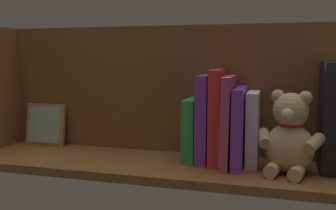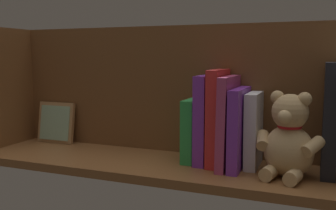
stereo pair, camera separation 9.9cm
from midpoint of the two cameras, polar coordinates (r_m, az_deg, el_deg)
ground_plane at (r=102.41cm, az=2.80°, el=-9.04°), size 112.28×27.52×2.20cm
shelf_back_panel at (r=109.69cm, az=4.82°, el=2.25°), size 112.28×1.50×36.23cm
shelf_side_divider at (r=126.98cm, az=-20.95°, el=2.47°), size 2.40×21.52×36.23cm
book_1 at (r=98.26cm, az=25.64°, el=-1.94°), size 3.13×12.97×26.26cm
teddy_bear at (r=93.51cm, az=20.41°, el=-4.88°), size 15.62×14.35×19.74cm
book_2 at (r=99.62cm, az=15.42°, el=-3.59°), size 3.12×12.06×18.67cm
book_3 at (r=97.64cm, az=13.42°, el=-3.39°), size 2.57×16.69×19.84cm
book_4 at (r=97.81cm, az=11.81°, el=-2.46°), size 2.55×16.70×22.77cm
book_5 at (r=99.60cm, az=10.27°, el=-1.80°), size 2.92×13.86×24.30cm
book_6 at (r=100.75cm, az=8.41°, el=-2.10°), size 2.97×13.21×22.77cm
book_7 at (r=102.64cm, az=6.53°, el=-3.69°), size 3.19×12.18×16.42cm
picture_frame_leaning at (r=127.26cm, az=-14.19°, el=-2.56°), size 13.03×3.48×13.09cm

